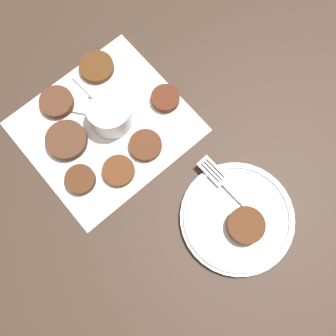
% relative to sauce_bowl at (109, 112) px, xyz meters
% --- Properties ---
extents(ground_plane, '(4.00, 4.00, 0.00)m').
position_rel_sauce_bowl_xyz_m(ground_plane, '(-0.04, -0.00, -0.03)').
color(ground_plane, '#38281E').
extents(napkin, '(0.39, 0.37, 0.00)m').
position_rel_sauce_bowl_xyz_m(napkin, '(-0.02, 0.00, -0.03)').
color(napkin, white).
rests_on(napkin, ground_plane).
extents(sauce_bowl, '(0.10, 0.12, 0.11)m').
position_rel_sauce_bowl_xyz_m(sauce_bowl, '(0.00, 0.00, 0.00)').
color(sauce_bowl, silver).
rests_on(sauce_bowl, napkin).
extents(fritter_0, '(0.09, 0.09, 0.02)m').
position_rel_sauce_bowl_xyz_m(fritter_0, '(-0.10, 0.04, -0.02)').
color(fritter_0, '#4C2E1E').
rests_on(fritter_0, napkin).
extents(fritter_1, '(0.07, 0.07, 0.01)m').
position_rel_sauce_bowl_xyz_m(fritter_1, '(-0.01, -0.10, -0.02)').
color(fritter_1, '#512B1A').
rests_on(fritter_1, napkin).
extents(fritter_2, '(0.08, 0.08, 0.01)m').
position_rel_sauce_bowl_xyz_m(fritter_2, '(0.07, 0.10, -0.02)').
color(fritter_2, '#4F2E15').
rests_on(fritter_2, napkin).
extents(fritter_3, '(0.07, 0.07, 0.01)m').
position_rel_sauce_bowl_xyz_m(fritter_3, '(-0.08, -0.09, -0.02)').
color(fritter_3, '#583119').
rests_on(fritter_3, napkin).
extents(fritter_4, '(0.07, 0.07, 0.02)m').
position_rel_sauce_bowl_xyz_m(fritter_4, '(-0.05, 0.11, -0.02)').
color(fritter_4, '#4E2D1D').
rests_on(fritter_4, napkin).
extents(fritter_5, '(0.06, 0.06, 0.02)m').
position_rel_sauce_bowl_xyz_m(fritter_5, '(0.10, -0.07, -0.02)').
color(fritter_5, '#512617').
rests_on(fritter_5, napkin).
extents(fritter_6, '(0.06, 0.06, 0.02)m').
position_rel_sauce_bowl_xyz_m(fritter_6, '(-0.14, -0.04, -0.02)').
color(fritter_6, '#4B2A18').
rests_on(fritter_6, napkin).
extents(serving_plate, '(0.23, 0.23, 0.02)m').
position_rel_sauce_bowl_xyz_m(serving_plate, '(-0.01, -0.34, -0.02)').
color(serving_plate, silver).
rests_on(serving_plate, ground_plane).
extents(fritter_on_plate, '(0.07, 0.07, 0.02)m').
position_rel_sauce_bowl_xyz_m(fritter_on_plate, '(-0.02, -0.36, -0.00)').
color(fritter_on_plate, '#512D19').
rests_on(fritter_on_plate, serving_plate).
extents(fork, '(0.05, 0.17, 0.00)m').
position_rel_sauce_bowl_xyz_m(fork, '(0.03, -0.28, -0.01)').
color(fork, silver).
rests_on(fork, serving_plate).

